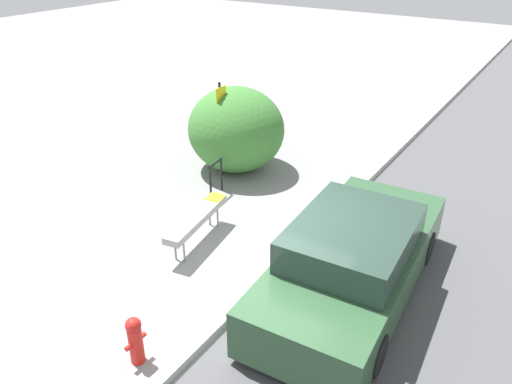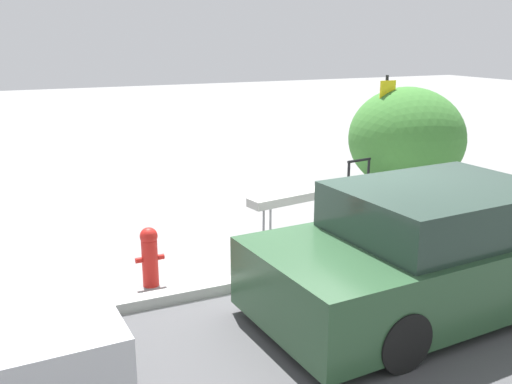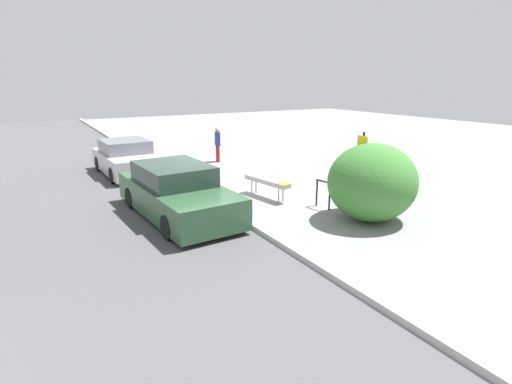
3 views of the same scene
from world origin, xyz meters
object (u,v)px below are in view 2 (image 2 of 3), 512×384
at_px(bike_rack, 358,176).
at_px(sign_post, 385,122).
at_px(bench, 300,196).
at_px(parked_car_near, 446,249).
at_px(fire_hydrant, 150,255).

relative_size(bike_rack, sign_post, 0.36).
distance_m(bench, parked_car_near, 3.07).
bearing_deg(bike_rack, fire_hydrant, -155.65).
xyz_separation_m(bike_rack, sign_post, (0.93, 0.52, 0.88)).
bearing_deg(bench, bike_rack, 17.13).
distance_m(bench, bike_rack, 1.93).
bearing_deg(bench, fire_hydrant, -166.54).
relative_size(bench, bike_rack, 2.29).
height_order(bike_rack, parked_car_near, parked_car_near).
bearing_deg(parked_car_near, fire_hydrant, 144.56).
height_order(sign_post, fire_hydrant, sign_post).
height_order(sign_post, parked_car_near, sign_post).
xyz_separation_m(bench, bike_rack, (1.72, 0.86, -0.03)).
distance_m(bike_rack, parked_car_near, 4.20).
bearing_deg(fire_hydrant, parked_car_near, -32.02).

